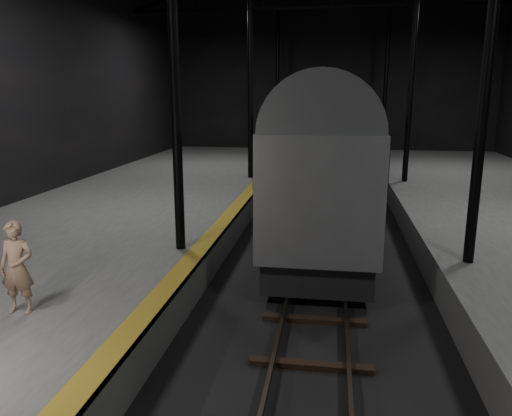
# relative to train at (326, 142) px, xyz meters

# --- Properties ---
(ground) EXTENTS (44.00, 44.00, 0.00)m
(ground) POSITION_rel_train_xyz_m (0.00, -5.08, -3.15)
(ground) COLOR black
(ground) RESTS_ON ground
(platform_left) EXTENTS (9.00, 43.80, 1.00)m
(platform_left) POSITION_rel_train_xyz_m (-7.50, -5.08, -2.65)
(platform_left) COLOR #4F4F4D
(platform_left) RESTS_ON ground
(tactile_strip) EXTENTS (0.50, 43.80, 0.01)m
(tactile_strip) POSITION_rel_train_xyz_m (-3.25, -5.08, -2.14)
(tactile_strip) COLOR olive
(tactile_strip) RESTS_ON platform_left
(track) EXTENTS (2.40, 43.00, 0.24)m
(track) POSITION_rel_train_xyz_m (0.00, -5.08, -3.08)
(track) COLOR #3F3328
(track) RESTS_ON ground
(train) EXTENTS (3.16, 21.10, 5.64)m
(train) POSITION_rel_train_xyz_m (0.00, 0.00, 0.00)
(train) COLOR #A2A5AA
(train) RESTS_ON ground
(woman) EXTENTS (0.70, 0.49, 1.84)m
(woman) POSITION_rel_train_xyz_m (-5.67, -13.55, -1.23)
(woman) COLOR #9A785E
(woman) RESTS_ON platform_left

